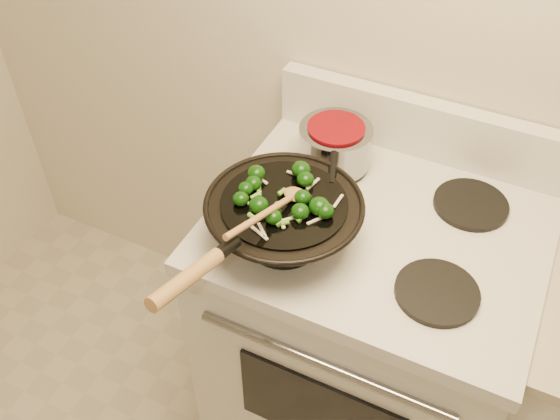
% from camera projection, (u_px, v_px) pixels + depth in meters
% --- Properties ---
extents(stove, '(0.78, 0.67, 1.08)m').
position_uv_depth(stove, '(363.00, 332.00, 1.79)').
color(stove, silver).
rests_on(stove, ground).
extents(wok, '(0.35, 0.59, 0.20)m').
position_uv_depth(wok, '(283.00, 219.00, 1.38)').
color(wok, black).
rests_on(wok, stove).
extents(stirfry, '(0.23, 0.24, 0.04)m').
position_uv_depth(stirfry, '(285.00, 195.00, 1.35)').
color(stirfry, black).
rests_on(stirfry, wok).
extents(wooden_spoon, '(0.08, 0.26, 0.07)m').
position_uv_depth(wooden_spoon, '(277.00, 206.00, 1.31)').
color(wooden_spoon, '#A67842').
rests_on(wooden_spoon, wok).
extents(saucepan, '(0.19, 0.29, 0.11)m').
position_uv_depth(saucepan, '(335.00, 145.00, 1.58)').
color(saucepan, gray).
rests_on(saucepan, stove).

